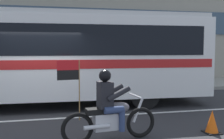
% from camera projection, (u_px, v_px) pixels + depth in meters
% --- Properties ---
extents(ground_plane, '(60.00, 60.00, 0.00)m').
position_uv_depth(ground_plane, '(41.00, 114.00, 8.13)').
color(ground_plane, '#2B2B2D').
extents(sidewalk_curb, '(28.00, 3.80, 0.15)m').
position_uv_depth(sidewalk_curb, '(45.00, 88.00, 13.08)').
color(sidewalk_curb, gray).
rests_on(sidewalk_curb, ground_plane).
extents(lane_center_stripe, '(26.60, 0.14, 0.01)m').
position_uv_depth(lane_center_stripe, '(40.00, 119.00, 7.54)').
color(lane_center_stripe, silver).
rests_on(lane_center_stripe, ground_plane).
extents(transit_bus, '(11.00, 2.98, 3.22)m').
position_uv_depth(transit_bus, '(51.00, 52.00, 9.22)').
color(transit_bus, white).
rests_on(transit_bus, ground_plane).
extents(motorcycle_with_rider, '(2.19, 0.66, 1.78)m').
position_uv_depth(motorcycle_with_rider, '(109.00, 111.00, 5.72)').
color(motorcycle_with_rider, black).
rests_on(motorcycle_with_rider, ground_plane).
extents(traffic_cone, '(0.36, 0.36, 0.55)m').
position_uv_depth(traffic_cone, '(212.00, 122.00, 6.31)').
color(traffic_cone, '#EA590F').
rests_on(traffic_cone, ground_plane).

